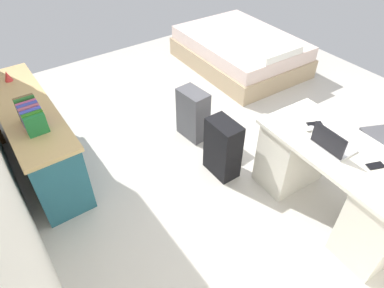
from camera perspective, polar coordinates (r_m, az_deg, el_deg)
The scene contains 12 objects.
ground_plane at distance 4.02m, azimuth 5.16°, elevation 0.45°, with size 5.87×5.87×0.00m, color beige.
desk at distance 3.25m, azimuth 22.66°, elevation -5.81°, with size 1.47×0.73×0.75m.
credenza at distance 3.82m, azimuth -24.73°, elevation 1.12°, with size 1.80×0.48×0.76m.
bed at distance 5.51m, azimuth 8.11°, elevation 15.19°, with size 1.94×1.45×0.58m.
suitcase_black at distance 3.45m, azimuth 5.18°, elevation -0.72°, with size 0.36×0.22×0.63m, color black.
suitcase_spare_grey at distance 3.92m, azimuth 0.17°, elevation 5.04°, with size 0.36×0.22×0.60m, color #4C4C51.
laptop at distance 2.97m, azimuth 22.42°, elevation 0.07°, with size 0.32×0.24×0.21m.
computer_mouse at distance 3.13m, azimuth 19.22°, elevation 2.49°, with size 0.06×0.10×0.03m, color white.
cell_phone_near_laptop at distance 2.98m, azimuth 28.45°, elevation -3.21°, with size 0.07×0.14×0.01m, color black.
cell_phone_by_mouse at distance 3.21m, azimuth 19.95°, elevation 3.16°, with size 0.07×0.14×0.01m, color black.
book_row at distance 3.24m, azimuth -25.36°, elevation 4.27°, with size 0.32×0.17×0.24m.
figurine_small at distance 4.10m, azimuth -28.60°, elevation 9.99°, with size 0.08×0.08×0.11m, color red.
Camera 1 is at (-2.28, 2.05, 2.60)m, focal length 31.73 mm.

